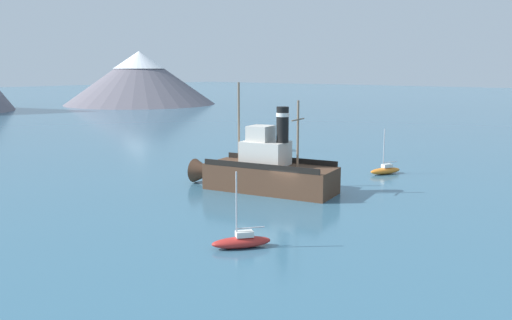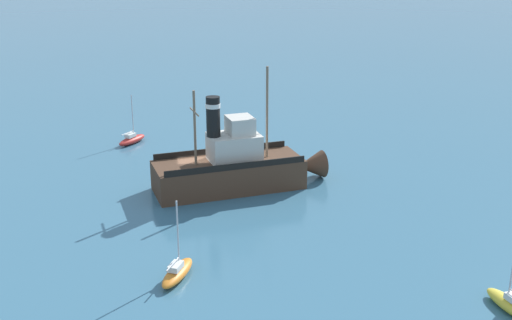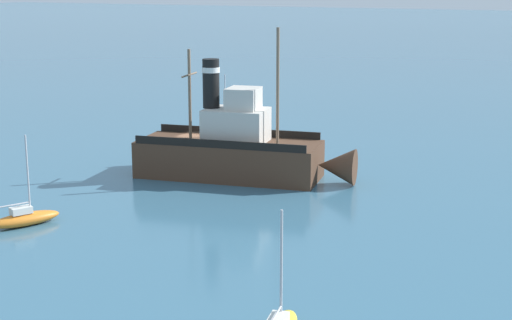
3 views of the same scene
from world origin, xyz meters
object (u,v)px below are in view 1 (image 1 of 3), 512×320
at_px(sailboat_red, 242,241).
at_px(sailboat_orange, 385,170).
at_px(old_tugboat, 264,171).
at_px(sailboat_yellow, 284,148).

xyz_separation_m(sailboat_red, sailboat_orange, (28.01, 3.84, 0.00)).
xyz_separation_m(old_tugboat, sailboat_yellow, (20.60, 12.85, -1.40)).
bearing_deg(sailboat_orange, sailboat_red, -172.20).
height_order(sailboat_orange, sailboat_yellow, same).
xyz_separation_m(old_tugboat, sailboat_orange, (14.38, -5.14, -1.40)).
bearing_deg(sailboat_red, sailboat_yellow, 32.52).
bearing_deg(sailboat_orange, old_tugboat, 160.32).
height_order(sailboat_red, sailboat_yellow, same).
xyz_separation_m(old_tugboat, sailboat_red, (-13.64, -8.98, -1.40)).
height_order(old_tugboat, sailboat_red, old_tugboat).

